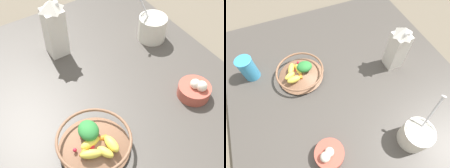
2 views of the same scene
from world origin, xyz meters
The scene contains 6 objects.
ground_plane centered at (0.00, 0.00, 0.00)m, with size 6.00×6.00×0.00m, color #665B4C.
countertop centered at (0.00, 0.00, 0.02)m, with size 1.13×1.13×0.05m.
fruit_bowl centered at (-0.20, 0.07, 0.09)m, with size 0.24×0.24×0.09m.
milk_carton centered at (0.27, -0.04, 0.17)m, with size 0.07×0.07×0.25m.
yogurt_tub centered at (0.14, -0.41, 0.11)m, with size 0.14×0.13×0.24m.
garlic_bowl centered at (-0.20, -0.34, 0.08)m, with size 0.12×0.12×0.08m.
Camera 1 is at (-0.66, 0.30, 0.91)m, focal length 50.00 mm.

